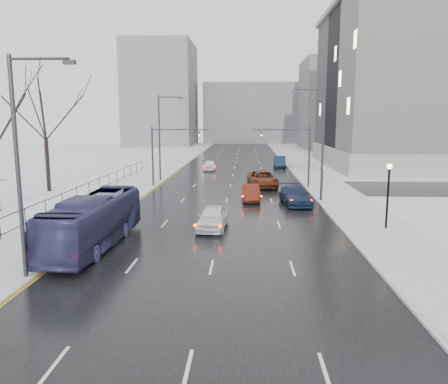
% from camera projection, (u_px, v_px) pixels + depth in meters
% --- Properties ---
extents(road, '(16.00, 150.00, 0.04)m').
position_uv_depth(road, '(233.00, 174.00, 59.07)').
color(road, black).
rests_on(road, ground).
extents(cross_road, '(130.00, 10.00, 0.04)m').
position_uv_depth(cross_road, '(230.00, 187.00, 47.25)').
color(cross_road, black).
rests_on(cross_road, ground).
extents(sidewalk_left, '(5.00, 150.00, 0.16)m').
position_uv_depth(sidewalk_left, '(157.00, 173.00, 59.58)').
color(sidewalk_left, silver).
rests_on(sidewalk_left, ground).
extents(sidewalk_right, '(5.00, 150.00, 0.16)m').
position_uv_depth(sidewalk_right, '(311.00, 174.00, 58.55)').
color(sidewalk_right, silver).
rests_on(sidewalk_right, ground).
extents(park_strip, '(14.00, 150.00, 0.12)m').
position_uv_depth(park_strip, '(88.00, 172.00, 60.04)').
color(park_strip, white).
rests_on(park_strip, ground).
extents(tree_park_e, '(9.45, 9.45, 13.50)m').
position_uv_depth(tree_park_e, '(49.00, 192.00, 44.20)').
color(tree_park_e, black).
rests_on(tree_park_e, ground).
extents(iron_fence, '(0.06, 70.00, 1.30)m').
position_uv_depth(iron_fence, '(32.00, 213.00, 30.01)').
color(iron_fence, black).
rests_on(iron_fence, sidewalk_left).
extents(streetlight_r_mid, '(2.95, 0.25, 10.00)m').
position_uv_depth(streetlight_r_mid, '(320.00, 139.00, 38.05)').
color(streetlight_r_mid, '#2D2D33').
rests_on(streetlight_r_mid, ground).
extents(streetlight_l_near, '(2.95, 0.25, 10.00)m').
position_uv_depth(streetlight_l_near, '(22.00, 158.00, 19.15)').
color(streetlight_l_near, '#2D2D33').
rests_on(streetlight_l_near, ground).
extents(streetlight_l_far, '(2.95, 0.25, 10.00)m').
position_uv_depth(streetlight_l_far, '(161.00, 134.00, 50.67)').
color(streetlight_l_far, '#2D2D33').
rests_on(streetlight_l_far, ground).
extents(lamppost_r_mid, '(0.36, 0.36, 4.28)m').
position_uv_depth(lamppost_r_mid, '(388.00, 186.00, 28.50)').
color(lamppost_r_mid, black).
rests_on(lamppost_r_mid, sidewalk_right).
extents(mast_signal_right, '(6.10, 0.33, 6.50)m').
position_uv_depth(mast_signal_right, '(299.00, 150.00, 46.22)').
color(mast_signal_right, '#2D2D33').
rests_on(mast_signal_right, ground).
extents(mast_signal_left, '(6.10, 0.33, 6.50)m').
position_uv_depth(mast_signal_left, '(162.00, 149.00, 46.94)').
color(mast_signal_left, '#2D2D33').
rests_on(mast_signal_left, ground).
extents(no_uturn_sign, '(0.60, 0.06, 2.70)m').
position_uv_depth(no_uturn_sign, '(323.00, 171.00, 42.49)').
color(no_uturn_sign, '#2D2D33').
rests_on(no_uturn_sign, sidewalk_right).
extents(bldg_far_right, '(24.00, 20.00, 22.00)m').
position_uv_depth(bldg_far_right, '(350.00, 104.00, 110.09)').
color(bldg_far_right, slate).
rests_on(bldg_far_right, ground).
extents(bldg_far_left, '(18.00, 22.00, 28.00)m').
position_uv_depth(bldg_far_left, '(161.00, 95.00, 121.88)').
color(bldg_far_left, slate).
rests_on(bldg_far_left, ground).
extents(bldg_far_center, '(30.00, 18.00, 18.00)m').
position_uv_depth(bldg_far_center, '(253.00, 114.00, 136.21)').
color(bldg_far_center, slate).
rests_on(bldg_far_center, ground).
extents(bus, '(2.85, 10.70, 2.96)m').
position_uv_depth(bus, '(94.00, 221.00, 24.93)').
color(bus, navy).
rests_on(bus, road).
extents(sedan_center_near, '(2.17, 4.67, 1.55)m').
position_uv_depth(sedan_center_near, '(213.00, 218.00, 29.06)').
color(sedan_center_near, white).
rests_on(sedan_center_near, road).
extents(sedan_right_near, '(1.72, 4.44, 1.44)m').
position_uv_depth(sedan_right_near, '(251.00, 193.00, 39.18)').
color(sedan_right_near, '#591C0F').
rests_on(sedan_right_near, road).
extents(sedan_right_cross, '(3.44, 6.43, 1.72)m').
position_uv_depth(sedan_right_cross, '(263.00, 179.00, 47.13)').
color(sedan_right_cross, '#53220E').
rests_on(sedan_right_cross, road).
extents(sedan_right_far, '(2.76, 5.57, 1.56)m').
position_uv_depth(sedan_right_far, '(295.00, 195.00, 37.47)').
color(sedan_right_far, '#14233C').
rests_on(sedan_right_far, road).
extents(sedan_center_far, '(1.86, 4.28, 1.44)m').
position_uv_depth(sedan_center_far, '(210.00, 165.00, 62.74)').
color(sedan_center_far, white).
rests_on(sedan_center_far, road).
extents(sedan_right_distant, '(2.01, 5.17, 1.68)m').
position_uv_depth(sedan_right_distant, '(279.00, 162.00, 66.69)').
color(sedan_right_distant, '#14273D').
rests_on(sedan_right_distant, road).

